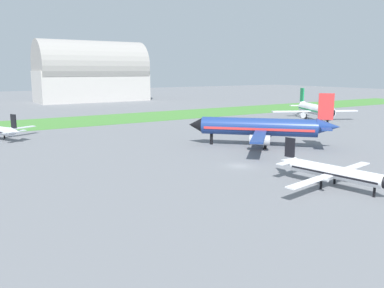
# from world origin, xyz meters

# --- Properties ---
(ground_plane) EXTENTS (600.00, 600.00, 0.00)m
(ground_plane) POSITION_xyz_m (0.00, 0.00, 0.00)
(ground_plane) COLOR slate
(grass_taxiway_strip) EXTENTS (360.00, 28.00, 0.08)m
(grass_taxiway_strip) POSITION_xyz_m (0.00, 77.66, 0.04)
(grass_taxiway_strip) COLOR #478438
(grass_taxiway_strip) RESTS_ON ground_plane
(airplane_midfield_jet) EXTENTS (26.47, 26.62, 11.89)m
(airplane_midfield_jet) POSITION_xyz_m (15.76, 12.02, 4.28)
(airplane_midfield_jet) COLOR navy
(airplane_midfield_jet) RESTS_ON ground_plane
(airplane_parked_jet_far) EXTENTS (27.38, 27.27, 10.40)m
(airplane_parked_jet_far) POSITION_xyz_m (62.02, 36.87, 3.75)
(airplane_parked_jet_far) COLOR white
(airplane_parked_jet_far) RESTS_ON ground_plane
(airplane_foreground_turboprop) EXTENTS (21.03, 18.08, 6.33)m
(airplane_foreground_turboprop) POSITION_xyz_m (2.92, -17.23, 2.32)
(airplane_foreground_turboprop) COLOR white
(airplane_foreground_turboprop) RESTS_ON ground_plane
(hangar_distant) EXTENTS (58.29, 27.11, 32.45)m
(hangar_distant) POSITION_xyz_m (28.05, 161.73, 15.05)
(hangar_distant) COLOR #BCB7B2
(hangar_distant) RESTS_ON ground_plane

